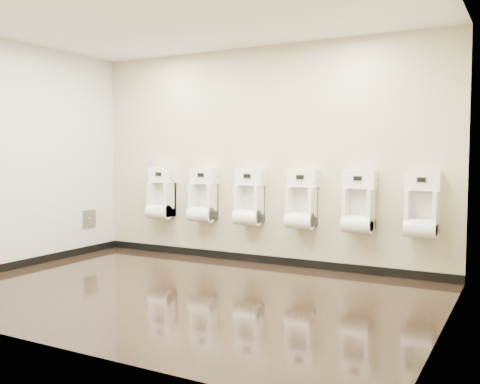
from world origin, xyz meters
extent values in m
cube|color=black|center=(0.00, 0.00, 0.00)|extent=(5.00, 3.50, 0.00)
cube|color=white|center=(0.00, 0.00, 2.80)|extent=(5.00, 3.50, 0.00)
cube|color=beige|center=(0.00, 1.75, 1.40)|extent=(5.00, 0.02, 2.80)
cube|color=beige|center=(0.00, -1.75, 1.40)|extent=(5.00, 0.02, 2.80)
cube|color=beige|center=(-2.50, 0.00, 1.40)|extent=(0.02, 3.50, 2.80)
cube|color=beige|center=(2.50, 0.00, 1.40)|extent=(0.02, 3.50, 2.80)
cube|color=silver|center=(-2.50, 0.00, 1.40)|extent=(0.01, 3.50, 2.80)
cube|color=black|center=(0.00, 1.74, 0.05)|extent=(5.00, 0.02, 0.10)
cube|color=black|center=(-2.49, 0.00, 0.05)|extent=(0.02, 3.50, 0.10)
cube|color=#9E9EA3|center=(-2.48, 1.20, 0.50)|extent=(0.03, 0.25, 0.25)
cylinder|color=silver|center=(-2.46, 1.20, 0.50)|extent=(0.02, 0.04, 0.04)
cube|color=white|center=(-1.51, 1.63, 0.78)|extent=(0.34, 0.24, 0.48)
cube|color=silver|center=(-1.51, 1.71, 0.82)|extent=(0.25, 0.01, 0.36)
cylinder|color=white|center=(-1.51, 1.56, 0.61)|extent=(0.34, 0.21, 0.21)
cube|color=white|center=(-1.51, 1.66, 1.12)|extent=(0.37, 0.18, 0.21)
cube|color=black|center=(-1.51, 1.57, 1.14)|extent=(0.09, 0.01, 0.05)
cube|color=silver|center=(-1.51, 1.57, 1.14)|extent=(0.11, 0.01, 0.07)
cylinder|color=silver|center=(-1.32, 1.66, 1.12)|extent=(0.01, 0.03, 0.03)
cube|color=white|center=(-0.80, 1.63, 0.78)|extent=(0.34, 0.24, 0.48)
cube|color=silver|center=(-0.80, 1.71, 0.82)|extent=(0.25, 0.01, 0.36)
cylinder|color=white|center=(-0.80, 1.56, 0.61)|extent=(0.34, 0.21, 0.21)
cube|color=white|center=(-0.80, 1.66, 1.12)|extent=(0.37, 0.18, 0.21)
cube|color=black|center=(-0.80, 1.57, 1.14)|extent=(0.09, 0.01, 0.05)
cube|color=silver|center=(-0.80, 1.57, 1.14)|extent=(0.11, 0.01, 0.07)
cylinder|color=silver|center=(-0.61, 1.66, 1.12)|extent=(0.01, 0.03, 0.03)
cube|color=white|center=(-0.10, 1.63, 0.78)|extent=(0.34, 0.24, 0.48)
cube|color=silver|center=(-0.10, 1.71, 0.82)|extent=(0.25, 0.01, 0.36)
cylinder|color=white|center=(-0.10, 1.56, 0.61)|extent=(0.34, 0.21, 0.21)
cube|color=white|center=(-0.10, 1.66, 1.12)|extent=(0.37, 0.18, 0.21)
cube|color=black|center=(-0.10, 1.57, 1.14)|extent=(0.09, 0.01, 0.05)
cube|color=silver|center=(-0.10, 1.57, 1.14)|extent=(0.11, 0.01, 0.07)
cylinder|color=silver|center=(0.09, 1.66, 1.12)|extent=(0.01, 0.03, 0.03)
cube|color=white|center=(0.63, 1.63, 0.78)|extent=(0.34, 0.24, 0.48)
cube|color=silver|center=(0.63, 1.71, 0.82)|extent=(0.25, 0.01, 0.36)
cylinder|color=white|center=(0.63, 1.56, 0.61)|extent=(0.34, 0.21, 0.21)
cube|color=white|center=(0.63, 1.66, 1.12)|extent=(0.37, 0.18, 0.21)
cube|color=black|center=(0.63, 1.57, 1.14)|extent=(0.09, 0.01, 0.05)
cube|color=silver|center=(0.63, 1.57, 1.14)|extent=(0.11, 0.01, 0.07)
cylinder|color=silver|center=(0.82, 1.66, 1.12)|extent=(0.01, 0.03, 0.03)
cube|color=white|center=(1.34, 1.63, 0.78)|extent=(0.34, 0.24, 0.48)
cube|color=silver|center=(1.34, 1.71, 0.82)|extent=(0.25, 0.01, 0.36)
cylinder|color=white|center=(1.34, 1.56, 0.61)|extent=(0.34, 0.21, 0.21)
cube|color=white|center=(1.34, 1.66, 1.12)|extent=(0.37, 0.18, 0.21)
cube|color=black|center=(1.34, 1.57, 1.14)|extent=(0.09, 0.01, 0.05)
cube|color=silver|center=(1.34, 1.57, 1.14)|extent=(0.11, 0.01, 0.07)
cylinder|color=silver|center=(1.53, 1.66, 1.12)|extent=(0.01, 0.03, 0.03)
cube|color=white|center=(2.05, 1.63, 0.78)|extent=(0.34, 0.24, 0.48)
cube|color=silver|center=(2.05, 1.71, 0.82)|extent=(0.25, 0.01, 0.36)
cylinder|color=white|center=(2.05, 1.56, 0.61)|extent=(0.34, 0.21, 0.21)
cube|color=white|center=(2.05, 1.66, 1.12)|extent=(0.37, 0.18, 0.21)
cube|color=black|center=(2.05, 1.57, 1.14)|extent=(0.09, 0.01, 0.05)
cube|color=silver|center=(2.05, 1.57, 1.14)|extent=(0.11, 0.01, 0.07)
cylinder|color=silver|center=(2.24, 1.66, 1.12)|extent=(0.01, 0.03, 0.03)
camera|label=1|loc=(3.08, -4.48, 1.42)|focal=40.00mm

